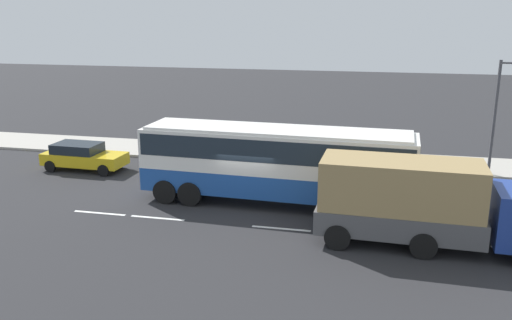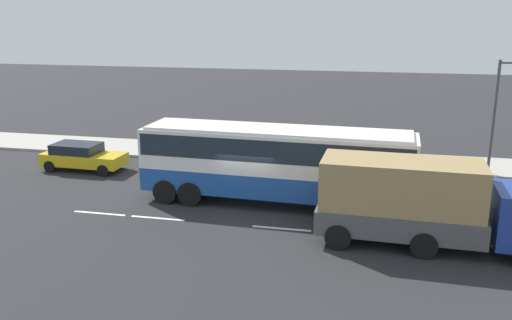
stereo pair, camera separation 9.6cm
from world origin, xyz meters
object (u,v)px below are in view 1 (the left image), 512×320
(coach_bus, at_px, (276,158))
(car_yellow_taxi, at_px, (83,156))
(street_lamp, at_px, (500,109))
(cargo_truck, at_px, (424,202))
(pedestrian_near_curb, at_px, (364,143))

(coach_bus, bearing_deg, car_yellow_taxi, 166.89)
(street_lamp, bearing_deg, cargo_truck, -113.30)
(pedestrian_near_curb, bearing_deg, cargo_truck, -120.25)
(pedestrian_near_curb, bearing_deg, car_yellow_taxi, 156.51)
(street_lamp, bearing_deg, coach_bus, -147.58)
(car_yellow_taxi, bearing_deg, pedestrian_near_curb, 20.67)
(cargo_truck, distance_m, car_yellow_taxi, 18.74)
(coach_bus, distance_m, street_lamp, 12.46)
(coach_bus, height_order, cargo_truck, coach_bus)
(cargo_truck, xyz_separation_m, pedestrian_near_curb, (-2.48, 11.62, -0.62))
(coach_bus, xyz_separation_m, street_lamp, (10.44, 6.63, 1.50))
(car_yellow_taxi, bearing_deg, street_lamp, 10.94)
(coach_bus, distance_m, pedestrian_near_curb, 9.11)
(coach_bus, bearing_deg, cargo_truck, -26.34)
(coach_bus, distance_m, car_yellow_taxi, 11.92)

